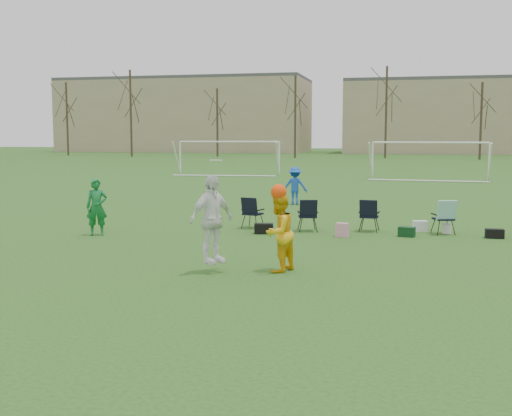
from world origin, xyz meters
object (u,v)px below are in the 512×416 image
(fielder_green_near, at_px, (97,207))
(goal_mid, at_px, (430,150))
(center_contest, at_px, (245,225))
(goal_left, at_px, (229,148))
(fielder_blue, at_px, (295,186))

(fielder_green_near, distance_m, goal_mid, 28.14)
(center_contest, relative_size, goal_left, 0.32)
(fielder_blue, bearing_deg, goal_left, -71.24)
(center_contest, xyz_separation_m, goal_mid, (4.77, 30.11, 0.92))
(fielder_green_near, bearing_deg, goal_left, 75.99)
(goal_left, distance_m, goal_mid, 14.14)
(fielder_green_near, relative_size, fielder_blue, 1.05)
(fielder_green_near, bearing_deg, center_contest, -57.74)
(fielder_green_near, distance_m, center_contest, 6.63)
(fielder_green_near, height_order, fielder_blue, fielder_green_near)
(fielder_green_near, relative_size, center_contest, 0.69)
(fielder_blue, relative_size, goal_left, 0.21)
(center_contest, distance_m, goal_mid, 30.50)
(fielder_blue, bearing_deg, fielder_green_near, 61.79)
(fielder_blue, height_order, goal_mid, goal_mid)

